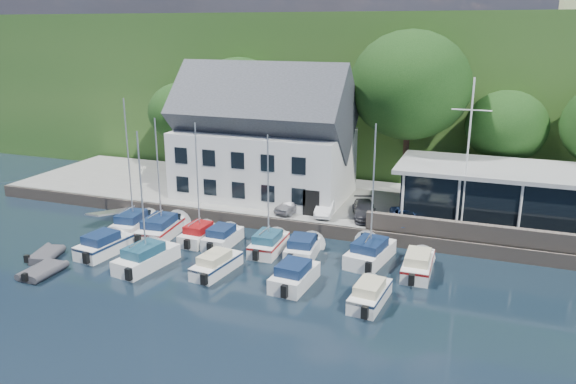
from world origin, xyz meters
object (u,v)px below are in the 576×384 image
(boat_r1_4, at_px, (268,190))
(boat_r2_4, at_px, (370,292))
(boat_r2_1, at_px, (142,195))
(boat_r1_1, at_px, (158,174))
(boat_r1_7, at_px, (418,262))
(club_pavilion, at_px, (490,194))
(car_blue, at_px, (405,216))
(harbor_building, at_px, (264,144))
(boat_r1_6, at_px, (373,191))
(dinghy_0, at_px, (46,253))
(flagpole, at_px, (467,157))
(boat_r2_2, at_px, (216,262))
(boat_r1_2, at_px, (198,185))
(boat_r1_5, at_px, (303,246))
(car_dgrey, at_px, (364,210))
(car_white, at_px, (326,207))
(boat_r1_0, at_px, (129,170))
(boat_r2_0, at_px, (104,243))
(dinghy_1, at_px, (42,270))
(boat_r1_3, at_px, (223,235))
(car_silver, at_px, (292,204))

(boat_r1_4, distance_m, boat_r2_4, 10.18)
(boat_r2_1, bearing_deg, boat_r1_1, 121.54)
(boat_r1_7, bearing_deg, boat_r1_4, 178.99)
(club_pavilion, bearing_deg, car_blue, -152.13)
(harbor_building, relative_size, boat_r1_6, 1.51)
(boat_r1_1, relative_size, dinghy_0, 3.24)
(flagpole, height_order, boat_r1_1, flagpole)
(boat_r2_2, bearing_deg, boat_r1_7, 27.40)
(boat_r1_1, relative_size, boat_r1_6, 0.98)
(boat_r1_2, height_order, boat_r1_4, boat_r1_4)
(boat_r1_5, bearing_deg, car_dgrey, 61.74)
(harbor_building, xyz_separation_m, boat_r1_4, (4.23, -9.38, -0.96))
(car_white, distance_m, boat_r1_5, 6.10)
(boat_r2_4, bearing_deg, harbor_building, 135.48)
(boat_r2_4, bearing_deg, boat_r1_2, 164.28)
(car_dgrey, bearing_deg, car_white, 168.65)
(boat_r1_5, bearing_deg, flagpole, 25.54)
(car_dgrey, height_order, boat_r1_0, boat_r1_0)
(harbor_building, distance_m, boat_r2_0, 15.54)
(harbor_building, xyz_separation_m, dinghy_1, (-7.45, -17.70, -5.00))
(car_dgrey, bearing_deg, boat_r1_6, -89.77)
(dinghy_1, bearing_deg, boat_r1_3, 45.81)
(boat_r2_1, bearing_deg, car_white, 61.50)
(boat_r1_0, bearing_deg, car_silver, 21.98)
(car_blue, height_order, boat_r2_2, car_blue)
(harbor_building, distance_m, car_silver, 6.43)
(boat_r2_1, relative_size, boat_r2_2, 1.70)
(flagpole, distance_m, boat_r1_7, 8.31)
(boat_r1_1, xyz_separation_m, boat_r1_3, (4.97, -0.04, -3.96))
(boat_r1_2, height_order, boat_r2_1, boat_r2_1)
(club_pavilion, relative_size, boat_r1_4, 1.50)
(boat_r1_6, bearing_deg, boat_r1_2, -166.86)
(flagpole, height_order, boat_r2_1, flagpole)
(harbor_building, distance_m, boat_r2_1, 14.58)
(boat_r1_1, xyz_separation_m, boat_r1_6, (15.30, 0.66, 0.11))
(boat_r1_5, bearing_deg, dinghy_1, -154.44)
(car_white, distance_m, boat_r1_2, 10.00)
(flagpole, xyz_separation_m, boat_r2_0, (-22.37, -10.01, -5.53))
(boat_r2_2, bearing_deg, car_dgrey, 64.42)
(flagpole, distance_m, boat_r2_0, 25.13)
(harbor_building, height_order, boat_r2_0, harbor_building)
(car_blue, relative_size, dinghy_1, 1.15)
(car_silver, distance_m, boat_r1_1, 10.37)
(boat_r1_7, relative_size, boat_r2_4, 1.14)
(boat_r1_5, bearing_deg, boat_r2_1, -155.02)
(boat_r1_6, distance_m, dinghy_1, 21.09)
(boat_r2_0, distance_m, dinghy_1, 4.39)
(boat_r1_5, bearing_deg, boat_r2_2, -139.21)
(car_blue, bearing_deg, boat_r2_4, -109.50)
(club_pavilion, height_order, boat_r1_7, club_pavilion)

